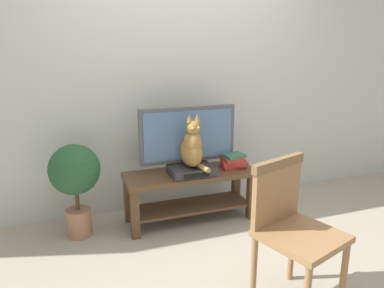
{
  "coord_description": "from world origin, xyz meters",
  "views": [
    {
      "loc": [
        -1.02,
        -2.44,
        1.59
      ],
      "look_at": [
        -0.0,
        0.45,
        0.75
      ],
      "focal_mm": 34.02,
      "sensor_mm": 36.0,
      "label": 1
    }
  ],
  "objects_px": {
    "tv_stand": "(190,187)",
    "cat": "(192,147)",
    "wooden_chair": "(291,221)",
    "book_stack": "(233,161)",
    "media_box": "(191,170)",
    "tv": "(188,137)",
    "potted_plant": "(75,177)"
  },
  "relations": [
    {
      "from": "tv_stand",
      "to": "cat",
      "type": "relative_size",
      "value": 2.5
    },
    {
      "from": "wooden_chair",
      "to": "book_stack",
      "type": "xyz_separation_m",
      "value": [
        0.2,
        1.22,
        -0.01
      ]
    },
    {
      "from": "tv_stand",
      "to": "wooden_chair",
      "type": "height_order",
      "value": "wooden_chair"
    },
    {
      "from": "media_box",
      "to": "book_stack",
      "type": "relative_size",
      "value": 1.52
    },
    {
      "from": "cat",
      "to": "book_stack",
      "type": "xyz_separation_m",
      "value": [
        0.43,
        0.05,
        -0.19
      ]
    },
    {
      "from": "media_box",
      "to": "wooden_chair",
      "type": "xyz_separation_m",
      "value": [
        0.23,
        -1.19,
        0.04
      ]
    },
    {
      "from": "tv",
      "to": "media_box",
      "type": "bearing_deg",
      "value": -93.76
    },
    {
      "from": "tv_stand",
      "to": "book_stack",
      "type": "bearing_deg",
      "value": -3.06
    },
    {
      "from": "potted_plant",
      "to": "wooden_chair",
      "type": "bearing_deg",
      "value": -46.69
    },
    {
      "from": "cat",
      "to": "tv",
      "type": "bearing_deg",
      "value": 87.15
    },
    {
      "from": "tv_stand",
      "to": "media_box",
      "type": "xyz_separation_m",
      "value": [
        -0.01,
        -0.05,
        0.18
      ]
    },
    {
      "from": "cat",
      "to": "potted_plant",
      "type": "bearing_deg",
      "value": 173.66
    },
    {
      "from": "cat",
      "to": "media_box",
      "type": "bearing_deg",
      "value": 93.48
    },
    {
      "from": "cat",
      "to": "book_stack",
      "type": "height_order",
      "value": "cat"
    },
    {
      "from": "tv_stand",
      "to": "wooden_chair",
      "type": "bearing_deg",
      "value": -80.05
    },
    {
      "from": "tv",
      "to": "media_box",
      "type": "relative_size",
      "value": 2.31
    },
    {
      "from": "media_box",
      "to": "potted_plant",
      "type": "distance_m",
      "value": 0.99
    },
    {
      "from": "media_box",
      "to": "book_stack",
      "type": "distance_m",
      "value": 0.43
    },
    {
      "from": "tv",
      "to": "potted_plant",
      "type": "xyz_separation_m",
      "value": [
        -0.99,
        -0.02,
        -0.25
      ]
    },
    {
      "from": "tv",
      "to": "book_stack",
      "type": "height_order",
      "value": "tv"
    },
    {
      "from": "media_box",
      "to": "potted_plant",
      "type": "relative_size",
      "value": 0.48
    },
    {
      "from": "wooden_chair",
      "to": "book_stack",
      "type": "distance_m",
      "value": 1.24
    },
    {
      "from": "tv_stand",
      "to": "book_stack",
      "type": "height_order",
      "value": "book_stack"
    },
    {
      "from": "media_box",
      "to": "potted_plant",
      "type": "bearing_deg",
      "value": 174.63
    },
    {
      "from": "tv",
      "to": "wooden_chair",
      "type": "height_order",
      "value": "tv"
    },
    {
      "from": "tv_stand",
      "to": "potted_plant",
      "type": "bearing_deg",
      "value": 177.61
    },
    {
      "from": "tv_stand",
      "to": "tv",
      "type": "height_order",
      "value": "tv"
    },
    {
      "from": "tv_stand",
      "to": "cat",
      "type": "height_order",
      "value": "cat"
    },
    {
      "from": "potted_plant",
      "to": "cat",
      "type": "bearing_deg",
      "value": -6.34
    },
    {
      "from": "tv",
      "to": "wooden_chair",
      "type": "relative_size",
      "value": 0.97
    },
    {
      "from": "tv",
      "to": "cat",
      "type": "distance_m",
      "value": 0.15
    },
    {
      "from": "tv_stand",
      "to": "media_box",
      "type": "height_order",
      "value": "media_box"
    }
  ]
}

